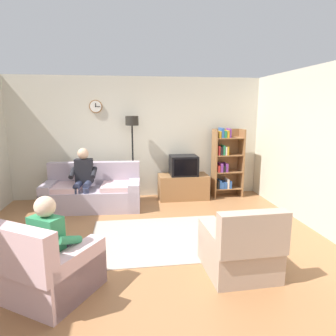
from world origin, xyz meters
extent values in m
plane|color=#9E6B42|center=(0.00, 0.00, 0.00)|extent=(12.00, 12.00, 0.00)
cube|color=beige|center=(0.00, 2.66, 1.35)|extent=(6.20, 0.12, 2.70)
cylinder|color=olive|center=(-0.91, 2.58, 2.05)|extent=(0.28, 0.03, 0.28)
cylinder|color=white|center=(-0.91, 2.56, 2.05)|extent=(0.24, 0.01, 0.24)
cube|color=black|center=(-0.91, 2.56, 2.08)|extent=(0.02, 0.01, 0.09)
cube|color=black|center=(-0.87, 2.56, 2.05)|extent=(0.11, 0.01, 0.01)
cube|color=beige|center=(2.86, 0.00, 1.35)|extent=(0.12, 5.80, 2.70)
cube|color=#A899A8|center=(-0.98, 1.81, 0.21)|extent=(1.94, 0.95, 0.42)
cube|color=#A899A8|center=(-0.96, 2.17, 0.66)|extent=(1.91, 0.31, 0.48)
cube|color=#A899A8|center=(-0.14, 1.77, 0.28)|extent=(0.27, 0.85, 0.56)
cube|color=#A899A8|center=(-1.82, 1.86, 0.28)|extent=(0.27, 0.85, 0.56)
cube|color=beige|center=(-0.48, 1.73, 0.47)|extent=(0.64, 0.71, 0.10)
cube|color=beige|center=(-1.48, 1.79, 0.47)|extent=(0.64, 0.71, 0.10)
cube|color=olive|center=(0.97, 2.25, 0.27)|extent=(1.10, 0.56, 0.55)
cube|color=black|center=(0.97, 2.51, 0.30)|extent=(1.10, 0.04, 0.03)
cube|color=black|center=(0.97, 2.23, 0.77)|extent=(0.60, 0.48, 0.44)
cube|color=black|center=(0.97, 1.98, 0.77)|extent=(0.50, 0.01, 0.36)
cube|color=olive|center=(1.69, 2.30, 0.78)|extent=(0.04, 0.36, 1.55)
cube|color=olive|center=(2.33, 2.30, 0.78)|extent=(0.04, 0.36, 1.55)
cube|color=olive|center=(2.01, 2.47, 0.78)|extent=(0.64, 0.02, 1.55)
cube|color=olive|center=(2.01, 2.30, 0.19)|extent=(0.60, 0.34, 0.02)
cube|color=black|center=(1.77, 2.28, 0.30)|extent=(0.05, 0.28, 0.18)
cube|color=#2D59A5|center=(1.82, 2.28, 0.30)|extent=(0.04, 0.28, 0.19)
cube|color=#2D59A5|center=(1.88, 2.28, 0.28)|extent=(0.06, 0.28, 0.15)
cube|color=#2D59A5|center=(1.94, 2.28, 0.28)|extent=(0.06, 0.28, 0.15)
cube|color=silver|center=(2.00, 2.28, 0.31)|extent=(0.04, 0.28, 0.22)
cube|color=#2D59A5|center=(2.05, 2.28, 0.29)|extent=(0.05, 0.28, 0.17)
cube|color=olive|center=(2.01, 2.30, 0.58)|extent=(0.60, 0.34, 0.02)
cube|color=red|center=(1.77, 2.28, 0.67)|extent=(0.05, 0.28, 0.15)
cube|color=#72338C|center=(1.83, 2.28, 0.69)|extent=(0.06, 0.28, 0.20)
cube|color=black|center=(1.90, 2.28, 0.66)|extent=(0.05, 0.28, 0.14)
cube|color=#72338C|center=(1.95, 2.28, 0.69)|extent=(0.05, 0.28, 0.19)
cube|color=olive|center=(2.01, 2.30, 0.97)|extent=(0.60, 0.34, 0.02)
cube|color=red|center=(1.76, 2.28, 1.08)|extent=(0.04, 0.28, 0.21)
cube|color=black|center=(1.82, 2.28, 1.07)|extent=(0.06, 0.28, 0.19)
cube|color=#267F4C|center=(1.87, 2.28, 1.09)|extent=(0.04, 0.28, 0.22)
cube|color=silver|center=(1.92, 2.28, 1.07)|extent=(0.03, 0.28, 0.19)
cube|color=gold|center=(1.96, 2.28, 1.08)|extent=(0.04, 0.28, 0.19)
cube|color=olive|center=(2.01, 2.30, 1.36)|extent=(0.60, 0.34, 0.02)
cube|color=gold|center=(1.77, 2.28, 1.44)|extent=(0.05, 0.28, 0.15)
cube|color=#2D59A5|center=(1.83, 2.28, 1.48)|extent=(0.05, 0.28, 0.21)
cube|color=#267F4C|center=(1.89, 2.28, 1.44)|extent=(0.06, 0.28, 0.15)
cube|color=gold|center=(1.95, 2.28, 1.45)|extent=(0.05, 0.28, 0.16)
cube|color=#72338C|center=(2.00, 2.28, 1.47)|extent=(0.04, 0.28, 0.20)
cylinder|color=black|center=(-0.15, 2.35, 0.01)|extent=(0.28, 0.28, 0.03)
cylinder|color=black|center=(-0.15, 2.35, 0.85)|extent=(0.04, 0.04, 1.70)
cylinder|color=black|center=(-0.15, 2.35, 1.75)|extent=(0.28, 0.28, 0.20)
cube|color=beige|center=(-1.11, -1.03, 0.20)|extent=(1.13, 1.14, 0.40)
cube|color=beige|center=(-1.31, -1.34, 0.65)|extent=(0.77, 0.58, 0.50)
cube|color=beige|center=(-1.35, -0.85, 0.28)|extent=(0.60, 0.78, 0.56)
cube|color=beige|center=(-0.85, -1.17, 0.28)|extent=(0.60, 0.78, 0.56)
cube|color=tan|center=(1.07, -0.87, 0.20)|extent=(0.83, 0.86, 0.40)
cube|color=tan|center=(1.08, -1.24, 0.65)|extent=(0.81, 0.20, 0.50)
cube|color=tan|center=(0.76, -0.86, 0.28)|extent=(0.22, 0.81, 0.56)
cube|color=tan|center=(1.36, -0.84, 0.28)|extent=(0.22, 0.81, 0.56)
cube|color=#AD9E8E|center=(0.24, 0.19, 0.01)|extent=(2.20, 1.70, 0.01)
cube|color=black|center=(-1.13, 1.86, 0.78)|extent=(0.35, 0.22, 0.48)
sphere|color=#D8AD8C|center=(-1.13, 1.85, 1.13)|extent=(0.22, 0.22, 0.22)
cylinder|color=#2D334C|center=(-1.05, 1.67, 0.54)|extent=(0.15, 0.39, 0.13)
cylinder|color=#2D334C|center=(-1.23, 1.68, 0.54)|extent=(0.15, 0.39, 0.13)
cylinder|color=#2D334C|center=(-1.07, 1.48, 0.26)|extent=(0.12, 0.12, 0.52)
cylinder|color=#2D334C|center=(-1.24, 1.49, 0.26)|extent=(0.12, 0.12, 0.52)
cylinder|color=black|center=(-0.93, 1.75, 0.76)|extent=(0.11, 0.34, 0.20)
cylinder|color=black|center=(-1.35, 1.77, 0.76)|extent=(0.11, 0.34, 0.20)
cube|color=#338C59|center=(-1.14, -1.07, 0.66)|extent=(0.39, 0.35, 0.48)
sphere|color=beige|center=(-1.13, -1.06, 1.01)|extent=(0.22, 0.22, 0.22)
cylinder|color=black|center=(-1.11, -0.86, 0.42)|extent=(0.31, 0.39, 0.13)
cylinder|color=black|center=(-0.96, -0.96, 0.42)|extent=(0.31, 0.39, 0.13)
cylinder|color=black|center=(-1.01, -0.70, 0.20)|extent=(0.15, 0.15, 0.40)
cylinder|color=black|center=(-0.86, -0.80, 0.20)|extent=(0.15, 0.15, 0.40)
cylinder|color=#338C59|center=(-1.26, -0.88, 0.64)|extent=(0.25, 0.33, 0.20)
cylinder|color=#338C59|center=(-0.91, -1.10, 0.64)|extent=(0.25, 0.33, 0.20)
camera|label=1|loc=(-0.28, -4.14, 2.00)|focal=31.75mm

